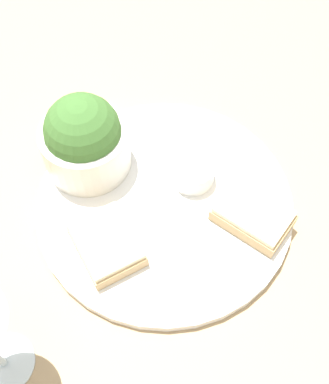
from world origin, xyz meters
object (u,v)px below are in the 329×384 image
(salad_bowl, at_px, (84,139))
(cheese_toast_near, at_px, (106,244))
(sauce_ramekin, at_px, (193,172))
(cheese_toast_far, at_px, (253,216))

(salad_bowl, bearing_deg, cheese_toast_near, 170.56)
(sauce_ramekin, bearing_deg, salad_bowl, 55.30)
(cheese_toast_far, bearing_deg, salad_bowl, 43.30)
(salad_bowl, xyz_separation_m, cheese_toast_near, (-0.13, 0.02, -0.04))
(salad_bowl, relative_size, cheese_toast_far, 1.04)
(cheese_toast_near, height_order, cheese_toast_far, same)
(cheese_toast_near, xyz_separation_m, cheese_toast_far, (-0.04, -0.18, 0.00))
(salad_bowl, height_order, cheese_toast_near, salad_bowl)
(salad_bowl, xyz_separation_m, cheese_toast_far, (-0.17, -0.16, -0.04))
(cheese_toast_near, relative_size, cheese_toast_far, 0.85)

